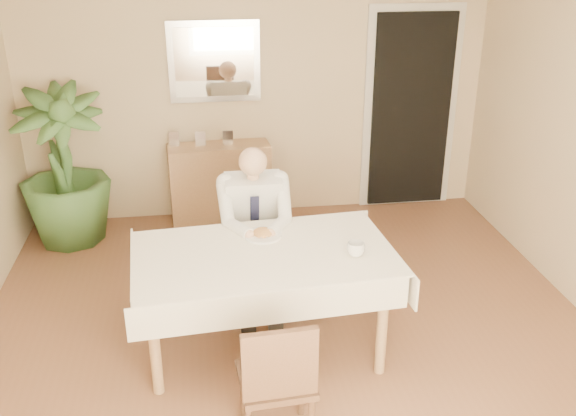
{
  "coord_description": "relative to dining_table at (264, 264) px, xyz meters",
  "views": [
    {
      "loc": [
        -0.56,
        -3.61,
        2.7
      ],
      "look_at": [
        0.0,
        0.35,
        0.95
      ],
      "focal_mm": 40.0,
      "sensor_mm": 36.0,
      "label": 1
    }
  ],
  "objects": [
    {
      "name": "photo_frame_left",
      "position": [
        -0.62,
        2.25,
        0.18
      ],
      "size": [
        0.1,
        0.02,
        0.14
      ],
      "primitive_type": "cube",
      "color": "silver",
      "rests_on": "sideboard"
    },
    {
      "name": "photo_frame_right",
      "position": [
        -0.11,
        2.22,
        0.18
      ],
      "size": [
        0.1,
        0.02,
        0.14
      ],
      "primitive_type": "cube",
      "color": "silver",
      "rests_on": "sideboard"
    },
    {
      "name": "mirror",
      "position": [
        -0.2,
        2.37,
        0.88
      ],
      "size": [
        0.86,
        0.04,
        0.76
      ],
      "color": "silver",
      "rests_on": "room"
    },
    {
      "name": "seated_man",
      "position": [
        0.0,
        0.59,
        0.02
      ],
      "size": [
        0.48,
        0.72,
        1.24
      ],
      "color": "silver",
      "rests_on": "ground"
    },
    {
      "name": "chair_near",
      "position": [
        -0.03,
        -0.94,
        -0.19
      ],
      "size": [
        0.43,
        0.43,
        0.85
      ],
      "rotation": [
        0.0,
        0.0,
        0.07
      ],
      "color": "#41281D",
      "rests_on": "ground"
    },
    {
      "name": "coffee_mug",
      "position": [
        0.59,
        -0.13,
        0.13
      ],
      "size": [
        0.15,
        0.15,
        0.09
      ],
      "primitive_type": "imported",
      "rotation": [
        0.0,
        0.0,
        0.4
      ],
      "color": "white",
      "rests_on": "dining_table"
    },
    {
      "name": "photo_frame_center",
      "position": [
        -0.37,
        2.23,
        0.18
      ],
      "size": [
        0.1,
        0.02,
        0.14
      ],
      "primitive_type": "cube",
      "color": "silver",
      "rests_on": "sideboard"
    },
    {
      "name": "plate",
      "position": [
        0.02,
        0.24,
        0.09
      ],
      "size": [
        0.26,
        0.26,
        0.02
      ],
      "primitive_type": "cylinder",
      "color": "white",
      "rests_on": "dining_table"
    },
    {
      "name": "knife",
      "position": [
        0.06,
        0.18,
        0.11
      ],
      "size": [
        0.01,
        0.13,
        0.01
      ],
      "primitive_type": "cylinder",
      "rotation": [
        1.57,
        0.0,
        0.0
      ],
      "color": "silver",
      "rests_on": "dining_table"
    },
    {
      "name": "fork",
      "position": [
        -0.02,
        0.18,
        0.11
      ],
      "size": [
        0.01,
        0.13,
        0.01
      ],
      "primitive_type": "cylinder",
      "rotation": [
        1.57,
        0.0,
        0.0
      ],
      "color": "silver",
      "rests_on": "dining_table"
    },
    {
      "name": "food",
      "position": [
        0.02,
        0.24,
        0.11
      ],
      "size": [
        0.14,
        0.14,
        0.06
      ],
      "primitive_type": "ellipsoid",
      "color": "olive",
      "rests_on": "dining_table"
    },
    {
      "name": "sideboard",
      "position": [
        -0.2,
        2.22,
        -0.28
      ],
      "size": [
        1.0,
        0.41,
        0.78
      ],
      "primitive_type": "cube",
      "rotation": [
        0.0,
        0.0,
        0.08
      ],
      "color": "#A07E4F",
      "rests_on": "ground"
    },
    {
      "name": "doorway",
      "position": [
        1.75,
        2.36,
        0.33
      ],
      "size": [
        0.96,
        0.07,
        2.1
      ],
      "color": "beige",
      "rests_on": "ground"
    },
    {
      "name": "potted_palm",
      "position": [
        -1.61,
        1.95,
        0.06
      ],
      "size": [
        0.89,
        0.89,
        1.46
      ],
      "primitive_type": "imported",
      "rotation": [
        0.0,
        0.0,
        0.1
      ],
      "color": "#355A28",
      "rests_on": "ground"
    },
    {
      "name": "room",
      "position": [
        0.2,
        -0.1,
        0.63
      ],
      "size": [
        5.0,
        5.02,
        2.6
      ],
      "color": "brown",
      "rests_on": "ground"
    },
    {
      "name": "chair_far",
      "position": [
        0.0,
        0.87,
        -0.21
      ],
      "size": [
        0.43,
        0.43,
        0.83
      ],
      "rotation": [
        0.0,
        0.0,
        0.1
      ],
      "color": "#41281D",
      "rests_on": "ground"
    },
    {
      "name": "dining_table",
      "position": [
        0.0,
        0.0,
        0.0
      ],
      "size": [
        1.79,
        1.15,
        0.75
      ],
      "rotation": [
        0.0,
        0.0,
        0.08
      ],
      "color": "#A07E4F",
      "rests_on": "ground"
    }
  ]
}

